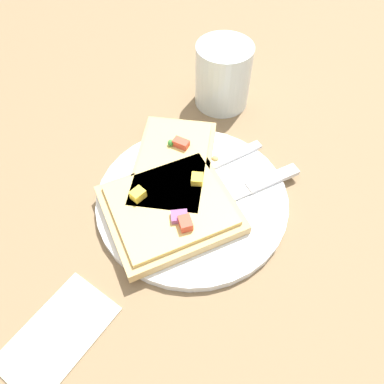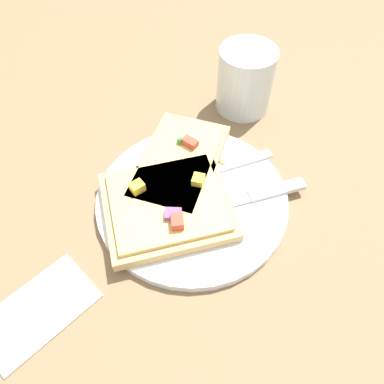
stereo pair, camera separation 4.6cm
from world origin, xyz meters
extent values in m
plane|color=#7F6647|center=(0.00, 0.00, 0.00)|extent=(4.00, 4.00, 0.00)
cylinder|color=white|center=(0.00, 0.00, 0.01)|extent=(0.24, 0.24, 0.01)
cube|color=silver|center=(0.07, 0.00, 0.01)|extent=(0.12, 0.06, 0.01)
cube|color=silver|center=(-0.01, 0.03, 0.01)|extent=(0.05, 0.04, 0.01)
cube|color=silver|center=(-0.04, 0.06, 0.01)|extent=(0.03, 0.01, 0.00)
cube|color=silver|center=(-0.04, 0.05, 0.01)|extent=(0.03, 0.01, 0.00)
cube|color=silver|center=(-0.04, 0.05, 0.01)|extent=(0.03, 0.01, 0.00)
cube|color=silver|center=(-0.04, 0.04, 0.01)|extent=(0.03, 0.01, 0.00)
cube|color=silver|center=(0.08, -0.07, 0.01)|extent=(0.07, 0.05, 0.01)
cube|color=silver|center=(0.00, -0.02, 0.01)|extent=(0.12, 0.07, 0.00)
cube|color=tan|center=(-0.03, 0.01, 0.02)|extent=(0.20, 0.19, 0.01)
cube|color=#E0C16B|center=(-0.03, 0.01, 0.03)|extent=(0.17, 0.17, 0.01)
cube|color=yellow|center=(0.01, 0.00, 0.04)|extent=(0.02, 0.02, 0.01)
cube|color=#D14733|center=(-0.05, -0.03, 0.04)|extent=(0.02, 0.02, 0.01)
cube|color=#934C8E|center=(-0.04, -0.01, 0.04)|extent=(0.02, 0.02, 0.01)
cube|color=yellow|center=(-0.05, 0.04, 0.04)|extent=(0.02, 0.02, 0.01)
cube|color=tan|center=(0.02, 0.05, 0.02)|extent=(0.20, 0.17, 0.01)
cube|color=#E0C16B|center=(0.02, 0.05, 0.03)|extent=(0.17, 0.15, 0.01)
sphere|color=#388433|center=(0.04, 0.06, 0.04)|extent=(0.01, 0.01, 0.01)
cube|color=#D14733|center=(0.05, 0.05, 0.04)|extent=(0.01, 0.02, 0.01)
sphere|color=tan|center=(-0.06, 0.00, 0.01)|extent=(0.01, 0.01, 0.01)
sphere|color=tan|center=(0.07, 0.01, 0.02)|extent=(0.01, 0.01, 0.01)
cylinder|color=silver|center=(0.19, 0.08, 0.05)|extent=(0.08, 0.08, 0.10)
cube|color=beige|center=(-0.22, 0.01, 0.00)|extent=(0.12, 0.07, 0.01)
camera|label=1|loc=(-0.22, -0.16, 0.40)|focal=35.00mm
camera|label=2|loc=(-0.19, -0.20, 0.40)|focal=35.00mm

